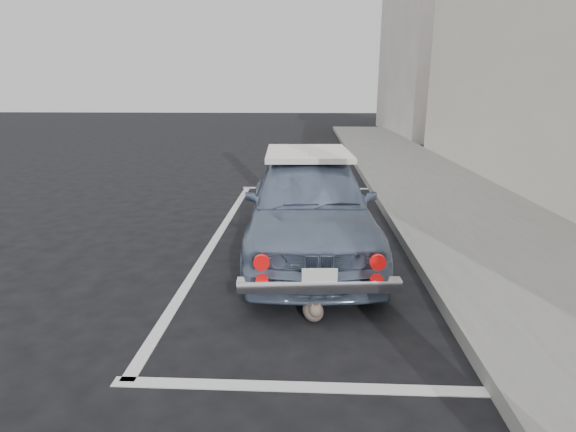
# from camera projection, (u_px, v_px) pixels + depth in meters

# --- Properties ---
(ground) EXTENTS (80.00, 80.00, 0.00)m
(ground) POSITION_uv_depth(u_px,v_px,m) (252.00, 349.00, 3.85)
(ground) COLOR black
(ground) RESTS_ON ground
(sidewalk) EXTENTS (2.80, 40.00, 0.15)m
(sidewalk) POSITION_uv_depth(u_px,v_px,m) (526.00, 261.00, 5.61)
(sidewalk) COLOR slate
(sidewalk) RESTS_ON ground
(building_far) EXTENTS (3.50, 10.00, 8.00)m
(building_far) POSITION_uv_depth(u_px,v_px,m) (431.00, 49.00, 21.71)
(building_far) COLOR beige
(building_far) RESTS_ON ground
(pline_rear) EXTENTS (3.00, 0.12, 0.01)m
(pline_rear) POSITION_uv_depth(u_px,v_px,m) (311.00, 387.00, 3.35)
(pline_rear) COLOR silver
(pline_rear) RESTS_ON ground
(pline_front) EXTENTS (3.00, 0.12, 0.01)m
(pline_front) POSITION_uv_depth(u_px,v_px,m) (310.00, 188.00, 10.08)
(pline_front) COLOR silver
(pline_front) RESTS_ON ground
(pline_side) EXTENTS (0.12, 7.00, 0.01)m
(pline_side) POSITION_uv_depth(u_px,v_px,m) (217.00, 237.00, 6.77)
(pline_side) COLOR silver
(pline_side) RESTS_ON ground
(retro_coupe) EXTENTS (1.82, 4.10, 1.37)m
(retro_coupe) POSITION_uv_depth(u_px,v_px,m) (309.00, 202.00, 6.00)
(retro_coupe) COLOR slate
(retro_coupe) RESTS_ON ground
(cat) EXTENTS (0.25, 0.45, 0.24)m
(cat) POSITION_uv_depth(u_px,v_px,m) (313.00, 310.00, 4.31)
(cat) COLOR #756559
(cat) RESTS_ON ground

